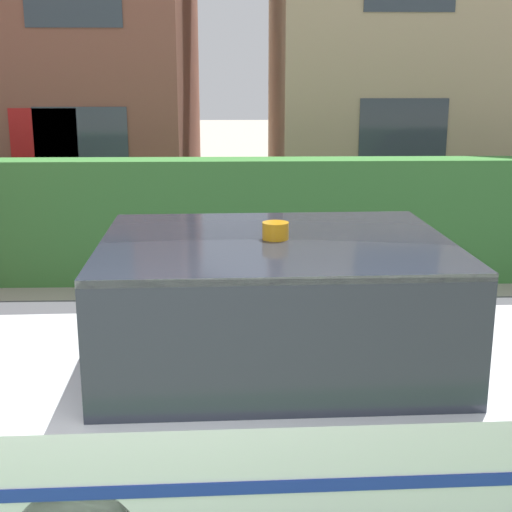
{
  "coord_description": "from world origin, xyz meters",
  "views": [
    {
      "loc": [
        0.65,
        -1.5,
        2.6
      ],
      "look_at": [
        0.83,
        4.53,
        1.05
      ],
      "focal_mm": 50.0,
      "sensor_mm": 36.0,
      "label": 1
    }
  ],
  "objects": [
    {
      "name": "road_strip",
      "position": [
        0.0,
        3.86,
        0.01
      ],
      "size": [
        28.0,
        5.35,
        0.01
      ],
      "primitive_type": "cube",
      "color": "#4C4C51",
      "rests_on": "ground"
    },
    {
      "name": "garden_hedge",
      "position": [
        1.19,
        7.35,
        0.78
      ],
      "size": [
        12.2,
        0.51,
        1.57
      ],
      "primitive_type": "cube",
      "color": "#3D7F38",
      "rests_on": "ground"
    },
    {
      "name": "police_car",
      "position": [
        1.1,
        2.51,
        0.77
      ],
      "size": [
        4.45,
        1.92,
        1.76
      ],
      "rotation": [
        0.0,
        0.0,
        0.03
      ],
      "color": "black",
      "rests_on": "road_strip"
    },
    {
      "name": "house_right",
      "position": [
        5.61,
        12.63,
        3.78
      ],
      "size": [
        8.76,
        5.88,
        7.42
      ],
      "color": "tan",
      "rests_on": "ground"
    }
  ]
}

